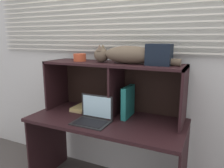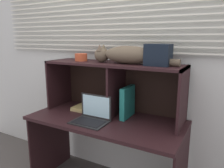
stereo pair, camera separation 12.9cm
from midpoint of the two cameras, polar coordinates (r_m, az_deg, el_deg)
name	(u,v)px [view 2 (the right image)]	position (r m, az deg, el deg)	size (l,w,h in m)	color
back_panel_with_blinds	(123,59)	(2.20, 4.66, 6.53)	(4.40, 0.08, 2.50)	silver
desk	(105,134)	(2.06, 0.03, -13.01)	(1.42, 0.66, 0.75)	black
hutch_shelf_unit	(114,79)	(2.04, 2.43, 1.39)	(1.33, 0.37, 0.50)	black
cat	(125,55)	(1.93, 5.49, 7.65)	(0.79, 0.17, 0.17)	brown
laptop	(92,116)	(1.92, -3.44, -8.47)	(0.31, 0.23, 0.23)	black
binder_upright	(128,102)	(2.00, 5.98, -4.84)	(0.05, 0.24, 0.29)	#1E746A
book_stack	(83,107)	(2.27, -6.08, -6.14)	(0.15, 0.23, 0.04)	tan
small_basket	(81,57)	(2.17, -6.51, 7.05)	(0.12, 0.12, 0.07)	#C24D2B
storage_box	(158,55)	(1.83, 14.17, 7.49)	(0.20, 0.16, 0.18)	black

